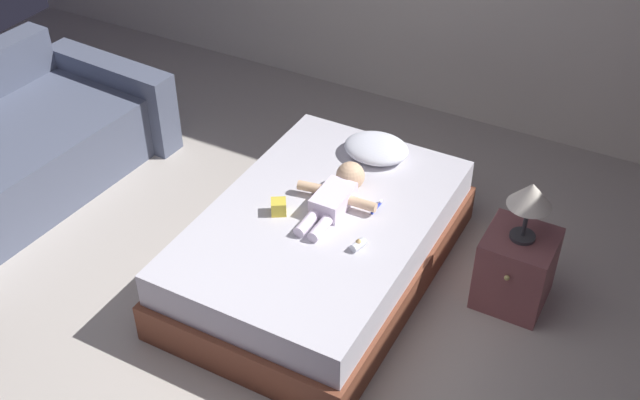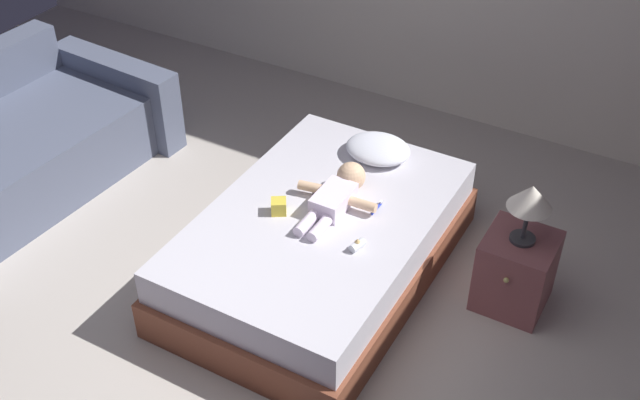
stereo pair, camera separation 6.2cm
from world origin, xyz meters
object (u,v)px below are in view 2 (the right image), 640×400
Objects in this scene: toothbrush at (377,207)px; toy_block at (279,206)px; lamp at (531,199)px; baby_bottle at (357,245)px; couch at (15,147)px; bed at (320,245)px; nightstand at (516,271)px; baby at (338,193)px; pillow at (378,149)px.

toy_block reaches higher than toothbrush.
baby_bottle is (-0.75, -0.50, -0.26)m from lamp.
baby_bottle is (2.56, 0.04, 0.20)m from couch.
toy_block is at bearing 173.75° from baby_bottle.
nightstand is at bearing 17.56° from bed.
lamp is 1.37m from toy_block.
lamp is (1.03, 0.19, 0.22)m from baby.
baby_bottle is (0.32, -0.16, 0.26)m from bed.
baby_bottle reaches higher than bed.
bed is 5.16× the size of lamp.
couch is at bearing -170.85° from lamp.
pillow is 0.53m from toothbrush.
toy_block is (-1.28, -0.44, 0.27)m from nightstand.
toy_block is (-0.24, -0.78, -0.01)m from pillow.
lamp is at bearing 9.15° from couch.
pillow is 0.82m from toy_block.
toothbrush is 0.35× the size of lamp.
lamp reaches higher than couch.
baby is at bearing 8.51° from couch.
bed is 4.09× the size of nightstand.
nightstand is (1.03, 0.19, -0.29)m from baby.
nightstand is at bearing -18.22° from pillow.
pillow is at bearing 161.78° from nightstand.
baby_bottle is at bearing -146.38° from nightstand.
pillow is 0.21× the size of couch.
baby_bottle is at bearing -146.38° from lamp.
nightstand is (1.04, -0.34, -0.28)m from pillow.
couch is (-2.24, -0.20, 0.06)m from bed.
pillow is 0.66× the size of baby.
baby_bottle is at bearing -80.70° from toothbrush.
pillow is 0.89m from baby_bottle.
couch is 4.30× the size of nightstand.
bed is at bearing 4.99° from couch.
toothbrush is 0.37m from baby_bottle.
bed is 1.23m from lamp.
bed is at bearing 25.82° from toy_block.
lamp is at bearing 9.37° from toothbrush.
nightstand is (1.07, 0.34, 0.01)m from bed.
toothbrush is 1.09× the size of toy_block.
couch is 5.43× the size of lamp.
lamp is 3.11× the size of toy_block.
toy_block is (-1.28, -0.44, -0.24)m from lamp.
bed is at bearing -162.44° from nightstand.
toy_block is at bearing 2.66° from couch.
lamp is (0.81, 0.13, 0.28)m from toothbrush.
bed is at bearing -104.26° from baby.
bed is 0.44m from baby_bottle.
couch reaches higher than baby_bottle.
baby is at bearing -89.11° from pillow.
lamp is at bearing -18.22° from pillow.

